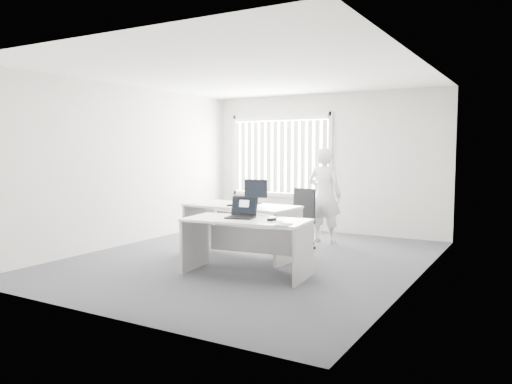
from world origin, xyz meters
The scene contains 18 objects.
ground centered at (0.00, 0.00, 0.00)m, with size 6.00×6.00×0.00m, color #47474D.
wall_back centered at (0.00, 3.00, 1.40)m, with size 5.00×0.02×2.80m, color beige.
wall_front centered at (0.00, -3.00, 1.40)m, with size 5.00×0.02×2.80m, color beige.
wall_left centered at (-2.50, 0.00, 1.40)m, with size 0.02×6.00×2.80m, color beige.
wall_right centered at (2.50, 0.00, 1.40)m, with size 0.02×6.00×2.80m, color beige.
ceiling centered at (0.00, 0.00, 2.80)m, with size 5.00×6.00×0.02m, color white.
window centered at (-1.00, 2.96, 1.55)m, with size 2.32×0.06×1.76m, color silver.
blinds centered at (-1.00, 2.90, 1.52)m, with size 2.20×0.10×1.50m, color white, non-canonical shape.
desk_near centered at (0.44, -0.82, 0.55)m, with size 1.73×0.94×0.76m.
desk_far centered at (-0.22, 0.13, 0.59)m, with size 1.85×0.98×0.81m.
office_chair centered at (0.27, 1.22, 0.31)m, with size 0.66×0.66×1.01m.
person centered at (0.47, 1.86, 0.86)m, with size 0.63×0.41×1.72m, color silver.
laptop centered at (0.34, -0.81, 0.90)m, with size 0.37×0.33×0.29m, color black, non-canonical shape.
paper_sheet centered at (0.86, -0.87, 0.76)m, with size 0.28×0.20×0.00m, color white.
mouse centered at (0.83, -0.81, 0.78)m, with size 0.07×0.12×0.05m, color silver, non-canonical shape.
booklet centered at (1.12, -1.05, 0.76)m, with size 0.16×0.23×0.01m, color white.
keyboard centered at (-0.12, -0.06, 0.82)m, with size 0.43×0.14×0.02m, color black.
monitor centered at (-0.12, 0.41, 1.01)m, with size 0.39×0.12×0.39m, color black, non-canonical shape.
Camera 1 is at (3.87, -6.49, 1.70)m, focal length 35.00 mm.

